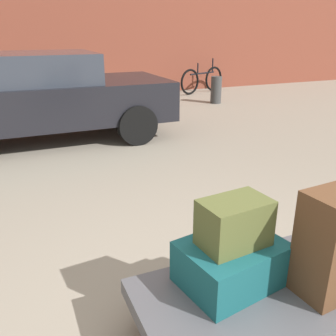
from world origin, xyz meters
TOP-DOWN VIEW (x-y plane):
  - luggage_cart at (0.00, 0.00)m, footprint 1.30×0.82m
  - suitcase_teal_stacked_top at (-0.05, 0.13)m, footprint 0.65×0.53m
  - suitcase_brown_rear_right at (0.43, -0.15)m, footprint 0.41×0.30m
  - duffel_bag_olive_topmost_pile at (-0.05, 0.13)m, footprint 0.41×0.29m
  - parked_car at (-0.78, 4.95)m, footprint 4.30×1.93m
  - bicycle_leaning at (4.13, 8.30)m, footprint 1.68×0.66m
  - bollard_kerb_near at (2.25, 6.70)m, footprint 0.27×0.27m
  - bollard_kerb_mid at (3.67, 6.70)m, footprint 0.27×0.27m

SIDE VIEW (x-z plane):
  - luggage_cart at x=0.00m, z-range 0.10..0.44m
  - bollard_kerb_near at x=2.25m, z-range 0.00..0.66m
  - bollard_kerb_mid at x=3.67m, z-range 0.00..0.66m
  - bicycle_leaning at x=4.13m, z-range -0.11..0.85m
  - suitcase_teal_stacked_top at x=-0.05m, z-range 0.34..0.60m
  - suitcase_brown_rear_right at x=0.43m, z-range 0.34..0.96m
  - duffel_bag_olive_topmost_pile at x=-0.05m, z-range 0.60..0.88m
  - parked_car at x=-0.78m, z-range 0.05..1.47m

